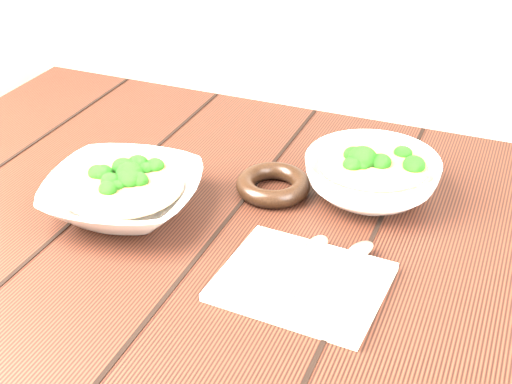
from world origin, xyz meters
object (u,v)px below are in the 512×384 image
(soup_bowl_front, at_px, (123,193))
(soup_bowl_back, at_px, (372,176))
(table, at_px, (241,291))
(napkin, at_px, (302,282))
(trivet, at_px, (273,185))

(soup_bowl_front, xyz_separation_m, soup_bowl_back, (0.31, 0.17, 0.00))
(table, bearing_deg, napkin, -37.58)
(soup_bowl_back, relative_size, trivet, 1.97)
(table, xyz_separation_m, soup_bowl_front, (-0.17, -0.03, 0.15))
(trivet, distance_m, napkin, 0.22)
(soup_bowl_front, height_order, trivet, soup_bowl_front)
(napkin, bearing_deg, trivet, 123.49)
(napkin, bearing_deg, soup_bowl_front, 170.79)
(soup_bowl_front, relative_size, napkin, 1.26)
(trivet, relative_size, napkin, 0.56)
(trivet, bearing_deg, soup_bowl_back, 18.67)
(soup_bowl_back, distance_m, trivet, 0.15)
(table, height_order, napkin, napkin)
(soup_bowl_back, relative_size, napkin, 1.11)
(table, height_order, soup_bowl_back, soup_bowl_back)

